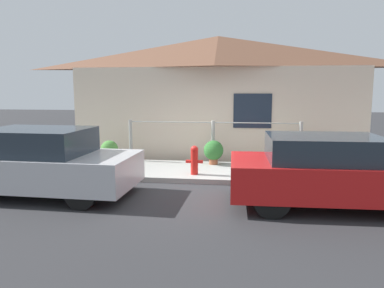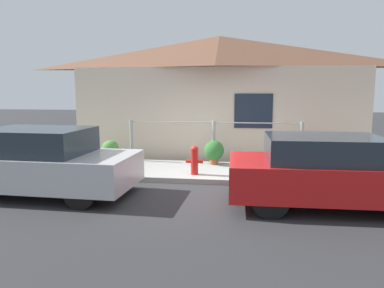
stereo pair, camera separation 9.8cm
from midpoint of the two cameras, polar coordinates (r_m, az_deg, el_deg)
ground_plane at (r=8.71m, az=1.73°, el=-6.20°), size 60.00×60.00×0.00m
sidewalk at (r=9.75m, az=2.43°, el=-4.25°), size 24.00×2.19×0.12m
house at (r=12.08m, az=3.72°, el=12.64°), size 9.16×2.23×3.85m
fence at (r=10.56m, az=2.95°, el=0.66°), size 4.90×0.10×1.19m
car_left at (r=8.33m, az=-22.05°, el=-2.61°), size 3.76×1.88×1.39m
car_right at (r=7.39m, az=19.83°, el=-3.91°), size 3.76×1.86×1.34m
fire_hydrant at (r=9.10m, az=0.06°, el=-2.36°), size 0.42×0.19×0.71m
potted_plant_near_hydrant at (r=10.35m, az=3.03°, el=-1.06°), size 0.55×0.55×0.67m
potted_plant_by_fence at (r=10.88m, az=-12.72°, el=-0.87°), size 0.49×0.49×0.63m
potted_plant_corner at (r=10.54m, az=15.33°, el=-1.52°), size 0.46×0.46×0.57m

